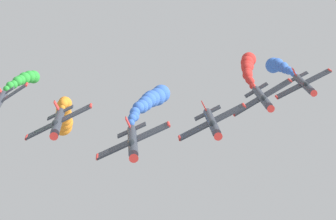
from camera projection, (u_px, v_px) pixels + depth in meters
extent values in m
cylinder|color=#333842|center=(133.00, 141.00, 77.26)|extent=(1.46, 9.00, 1.46)
cone|color=red|center=(134.00, 156.00, 72.39)|extent=(1.38, 1.20, 1.38)
cube|color=#333842|center=(133.00, 141.00, 77.68)|extent=(8.45, 1.90, 3.97)
cylinder|color=red|center=(169.00, 124.00, 77.43)|extent=(0.48, 1.40, 0.48)
cylinder|color=red|center=(97.00, 157.00, 77.92)|extent=(0.48, 1.40, 0.48)
cube|color=#333842|center=(132.00, 130.00, 81.08)|extent=(3.53, 1.20, 1.74)
cube|color=red|center=(128.00, 123.00, 80.91)|extent=(0.79, 1.10, 1.51)
ellipsoid|color=black|center=(131.00, 143.00, 75.40)|extent=(1.02, 2.20, 0.97)
sphere|color=blue|center=(131.00, 123.00, 83.78)|extent=(0.96, 0.96, 0.96)
sphere|color=blue|center=(132.00, 118.00, 85.56)|extent=(1.15, 1.15, 1.15)
sphere|color=blue|center=(134.00, 117.00, 87.42)|extent=(1.38, 1.38, 1.38)
sphere|color=blue|center=(135.00, 112.00, 89.19)|extent=(1.43, 1.43, 1.43)
sphere|color=blue|center=(138.00, 108.00, 90.95)|extent=(1.63, 1.63, 1.63)
sphere|color=blue|center=(142.00, 107.00, 92.86)|extent=(1.95, 1.95, 1.95)
sphere|color=blue|center=(145.00, 104.00, 94.69)|extent=(2.15, 2.15, 2.15)
sphere|color=blue|center=(148.00, 100.00, 96.50)|extent=(2.27, 2.27, 2.27)
sphere|color=blue|center=(151.00, 99.00, 98.38)|extent=(2.56, 2.56, 2.56)
sphere|color=blue|center=(157.00, 97.00, 100.27)|extent=(2.71, 2.71, 2.71)
sphere|color=blue|center=(161.00, 94.00, 102.09)|extent=(2.81, 2.81, 2.81)
cylinder|color=#333842|center=(212.00, 122.00, 84.58)|extent=(1.48, 9.00, 1.48)
cone|color=red|center=(218.00, 135.00, 79.71)|extent=(1.41, 1.20, 1.41)
cube|color=#333842|center=(212.00, 122.00, 84.99)|extent=(8.27, 1.90, 4.35)
cylinder|color=red|center=(244.00, 106.00, 84.69)|extent=(0.48, 1.40, 0.48)
cylinder|color=red|center=(180.00, 138.00, 85.30)|extent=(0.48, 1.40, 0.48)
cube|color=#333842|center=(208.00, 113.00, 88.39)|extent=(3.47, 1.20, 1.89)
cube|color=red|center=(204.00, 107.00, 88.23)|extent=(0.85, 1.10, 1.49)
ellipsoid|color=black|center=(212.00, 123.00, 82.72)|extent=(1.03, 2.20, 0.99)
cylinder|color=#333842|center=(58.00, 122.00, 84.30)|extent=(1.47, 9.00, 1.47)
cone|color=red|center=(54.00, 135.00, 79.43)|extent=(1.40, 1.20, 1.40)
cube|color=#333842|center=(59.00, 122.00, 84.72)|extent=(8.35, 1.90, 4.18)
cylinder|color=red|center=(91.00, 106.00, 84.43)|extent=(0.48, 1.40, 0.48)
cylinder|color=red|center=(27.00, 137.00, 85.00)|extent=(0.48, 1.40, 0.48)
cube|color=#333842|center=(60.00, 113.00, 88.12)|extent=(3.50, 1.20, 1.82)
cube|color=red|center=(57.00, 107.00, 87.95)|extent=(0.82, 1.10, 1.50)
ellipsoid|color=black|center=(55.00, 123.00, 82.44)|extent=(1.03, 2.20, 0.98)
sphere|color=orange|center=(62.00, 108.00, 90.91)|extent=(0.81, 0.81, 0.81)
sphere|color=orange|center=(63.00, 104.00, 92.68)|extent=(1.24, 1.24, 1.24)
sphere|color=orange|center=(63.00, 103.00, 94.55)|extent=(1.24, 1.24, 1.24)
sphere|color=orange|center=(64.00, 102.00, 96.46)|extent=(1.52, 1.52, 1.52)
sphere|color=orange|center=(65.00, 102.00, 98.39)|extent=(1.78, 1.78, 1.78)
sphere|color=orange|center=(65.00, 103.00, 100.36)|extent=(2.05, 2.05, 2.05)
sphere|color=orange|center=(64.00, 105.00, 102.34)|extent=(2.15, 2.15, 2.15)
sphere|color=orange|center=(64.00, 107.00, 104.33)|extent=(2.36, 2.36, 2.36)
sphere|color=orange|center=(64.00, 109.00, 106.38)|extent=(2.41, 2.41, 2.41)
sphere|color=orange|center=(64.00, 114.00, 108.54)|extent=(2.70, 2.70, 2.70)
sphere|color=orange|center=(64.00, 118.00, 110.65)|extent=(2.82, 2.82, 2.82)
sphere|color=orange|center=(64.00, 122.00, 112.80)|extent=(3.07, 3.07, 3.07)
sphere|color=orange|center=(63.00, 126.00, 114.90)|extent=(3.39, 3.39, 3.39)
cylinder|color=#333842|center=(262.00, 98.00, 93.96)|extent=(1.51, 9.00, 1.51)
cone|color=red|center=(270.00, 108.00, 89.09)|extent=(1.44, 1.20, 1.44)
cube|color=#333842|center=(262.00, 97.00, 94.37)|extent=(7.96, 1.90, 4.93)
cylinder|color=red|center=(290.00, 81.00, 93.97)|extent=(0.49, 1.40, 0.49)
cylinder|color=red|center=(234.00, 114.00, 94.78)|extent=(0.49, 1.40, 0.49)
cube|color=#333842|center=(256.00, 90.00, 97.78)|extent=(3.34, 1.20, 2.12)
cube|color=red|center=(253.00, 85.00, 97.62)|extent=(0.95, 1.10, 1.44)
ellipsoid|color=black|center=(263.00, 98.00, 92.11)|extent=(1.05, 2.20, 1.01)
sphere|color=red|center=(252.00, 86.00, 100.65)|extent=(0.94, 0.94, 0.94)
sphere|color=red|center=(251.00, 81.00, 102.45)|extent=(1.20, 1.20, 1.20)
sphere|color=red|center=(249.00, 80.00, 104.40)|extent=(1.27, 1.27, 1.27)
sphere|color=red|center=(248.00, 75.00, 106.20)|extent=(1.63, 1.63, 1.63)
sphere|color=red|center=(247.00, 73.00, 108.11)|extent=(1.63, 1.63, 1.63)
sphere|color=red|center=(247.00, 68.00, 109.92)|extent=(1.84, 1.84, 1.84)
sphere|color=red|center=(247.00, 67.00, 111.86)|extent=(2.14, 2.14, 2.14)
sphere|color=red|center=(247.00, 63.00, 113.68)|extent=(2.26, 2.26, 2.26)
sphere|color=red|center=(249.00, 60.00, 115.57)|extent=(2.56, 2.56, 2.56)
cylinder|color=red|center=(26.00, 85.00, 92.28)|extent=(0.50, 1.40, 0.50)
cube|color=#333842|center=(3.00, 95.00, 96.12)|extent=(3.30, 1.20, 2.20)
sphere|color=green|center=(6.00, 89.00, 99.19)|extent=(0.96, 0.96, 0.96)
sphere|color=green|center=(10.00, 85.00, 101.34)|extent=(1.19, 1.19, 1.19)
sphere|color=green|center=(13.00, 85.00, 103.60)|extent=(1.34, 1.34, 1.34)
sphere|color=green|center=(17.00, 81.00, 105.75)|extent=(1.61, 1.61, 1.61)
sphere|color=green|center=(20.00, 80.00, 107.99)|extent=(1.70, 1.70, 1.70)
sphere|color=green|center=(24.00, 78.00, 110.20)|extent=(2.01, 2.01, 2.01)
sphere|color=green|center=(29.00, 77.00, 112.45)|extent=(2.11, 2.11, 2.11)
sphere|color=green|center=(33.00, 77.00, 114.76)|extent=(2.26, 2.26, 2.26)
cylinder|color=#333842|center=(304.00, 84.00, 103.61)|extent=(1.48, 9.00, 1.48)
cone|color=red|center=(313.00, 92.00, 98.73)|extent=(1.41, 1.20, 1.41)
cube|color=#333842|center=(303.00, 84.00, 104.02)|extent=(8.27, 1.90, 4.36)
cylinder|color=red|center=(330.00, 70.00, 103.71)|extent=(0.48, 1.40, 0.48)
cylinder|color=red|center=(277.00, 97.00, 104.33)|extent=(0.48, 1.40, 0.48)
cube|color=#333842|center=(297.00, 78.00, 107.42)|extent=(3.46, 1.20, 1.89)
cube|color=red|center=(294.00, 73.00, 107.25)|extent=(0.85, 1.10, 1.49)
ellipsoid|color=black|center=(306.00, 84.00, 101.75)|extent=(1.03, 2.20, 0.99)
sphere|color=blue|center=(293.00, 74.00, 110.17)|extent=(1.00, 1.00, 1.00)
sphere|color=blue|center=(291.00, 71.00, 111.92)|extent=(1.18, 1.18, 1.18)
sphere|color=blue|center=(288.00, 70.00, 113.77)|extent=(1.44, 1.44, 1.44)
sphere|color=blue|center=(285.00, 69.00, 115.58)|extent=(1.51, 1.51, 1.51)
sphere|color=blue|center=(284.00, 67.00, 117.35)|extent=(1.66, 1.66, 1.66)
sphere|color=blue|center=(281.00, 67.00, 119.23)|extent=(1.95, 1.95, 1.95)
sphere|color=blue|center=(279.00, 65.00, 121.05)|extent=(2.02, 2.02, 2.02)
sphere|color=blue|center=(277.00, 64.00, 122.87)|extent=(2.29, 2.29, 2.29)
sphere|color=blue|center=(275.00, 65.00, 124.82)|extent=(2.57, 2.57, 2.57)
sphere|color=blue|center=(274.00, 65.00, 126.67)|extent=(2.80, 2.80, 2.80)
sphere|color=blue|center=(273.00, 65.00, 128.60)|extent=(3.02, 3.02, 3.02)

